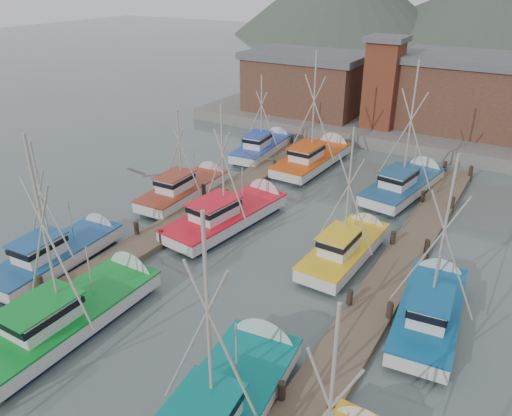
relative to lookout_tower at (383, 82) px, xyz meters
The scene contains 20 objects.
ground 33.52m from the lookout_tower, 86.53° to the right, with size 260.00×260.00×0.00m, color #546562.
dock_left 29.87m from the lookout_tower, 99.80° to the right, with size 2.30×46.00×1.50m.
dock_right 30.79m from the lookout_tower, 72.73° to the right, with size 2.30×46.00×1.50m.
quay 6.67m from the lookout_tower, 63.43° to the left, with size 44.00×16.00×1.20m, color gray.
shed_left 9.30m from the lookout_tower, 167.47° to the left, with size 12.72×8.48×6.20m.
shed_center 8.99m from the lookout_tower, 26.57° to the left, with size 14.84×9.54×6.90m.
lookout_tower is the anchor object (origin of this frame).
distant_hills 90.40m from the lookout_tower, 96.85° to the left, with size 175.00×140.00×42.00m.
boat_4 36.00m from the lookout_tower, 94.37° to the right, with size 4.27×10.20×10.57m.
boat_5 37.49m from the lookout_tower, 80.04° to the right, with size 4.21×10.36×9.98m.
boat_6 33.45m from the lookout_tower, 103.57° to the right, with size 3.40×8.85×8.20m.
boat_8 23.65m from the lookout_tower, 95.38° to the right, with size 4.29×10.21×9.06m.
boat_9 24.55m from the lookout_tower, 75.43° to the right, with size 3.44×8.31×8.67m.
boat_10 22.90m from the lookout_tower, 109.21° to the right, with size 3.14×8.74×7.42m.
boat_11 29.45m from the lookout_tower, 66.51° to the right, with size 3.74×8.70×9.35m.
boat_12 11.58m from the lookout_tower, 101.23° to the right, with size 4.26×9.99×10.62m.
boat_13 14.42m from the lookout_tower, 62.50° to the right, with size 4.26×9.78×10.69m.
boat_14 13.27m from the lookout_tower, 126.31° to the right, with size 3.28×8.66×7.89m.
gull_near 34.77m from the lookout_tower, 87.25° to the right, with size 1.55×0.65×0.24m.
gull_far 29.62m from the lookout_tower, 83.02° to the right, with size 1.55×0.63×0.24m.
Camera 1 is at (12.42, -14.58, 15.26)m, focal length 35.00 mm.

